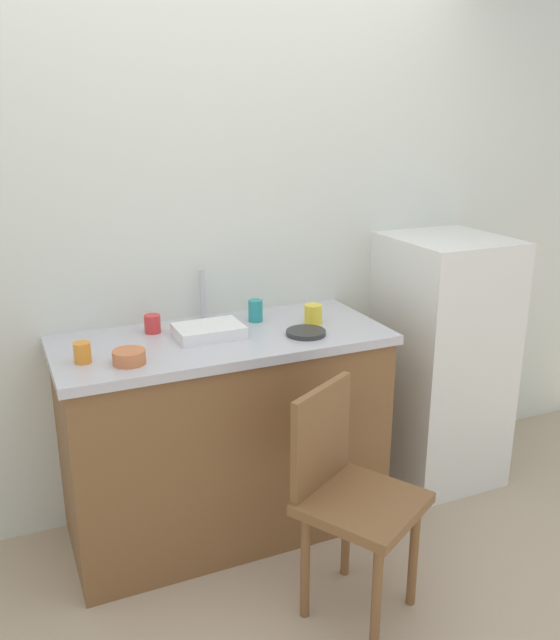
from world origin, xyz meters
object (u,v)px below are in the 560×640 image
object	(u,v)px
chair	(348,492)
dish_tray	(209,331)
cup_teal	(255,311)
cup_yellow	(313,314)
terracotta_bowl	(129,357)
cup_orange	(82,353)
hotplate	(306,333)
refrigerator	(441,360)
cup_red	(152,324)

from	to	relation	value
chair	dish_tray	xyz separation A→B (m)	(-0.30, 0.68, 0.46)
chair	cup_teal	xyz separation A→B (m)	(-0.04, 0.80, 0.49)
dish_tray	cup_yellow	bearing A→B (deg)	-2.32
terracotta_bowl	cup_yellow	xyz separation A→B (m)	(0.86, 0.16, 0.02)
cup_orange	hotplate	bearing A→B (deg)	-3.35
chair	refrigerator	bearing A→B (deg)	6.66
cup_teal	cup_red	bearing A→B (deg)	176.28
hotplate	cup_orange	size ratio (longest dim) A/B	2.14
dish_tray	terracotta_bowl	xyz separation A→B (m)	(-0.37, -0.18, 0.00)
cup_red	cup_orange	distance (m)	0.41
terracotta_bowl	cup_orange	size ratio (longest dim) A/B	1.57
chair	terracotta_bowl	world-z (taller)	terracotta_bowl
dish_tray	hotplate	xyz separation A→B (m)	(0.38, -0.15, -0.02)
dish_tray	cup_yellow	size ratio (longest dim) A/B	3.21
hotplate	cup_orange	bearing A→B (deg)	176.65
refrigerator	chair	world-z (taller)	refrigerator
cup_yellow	cup_teal	bearing A→B (deg)	148.13
hotplate	terracotta_bowl	bearing A→B (deg)	-177.77
refrigerator	cup_red	size ratio (longest dim) A/B	16.28
cup_red	cup_yellow	world-z (taller)	cup_yellow
chair	hotplate	distance (m)	0.70
hotplate	cup_orange	world-z (taller)	cup_orange
cup_red	cup_yellow	xyz separation A→B (m)	(0.69, -0.17, 0.00)
cup_yellow	cup_orange	bearing A→B (deg)	-175.79
terracotta_bowl	hotplate	size ratio (longest dim) A/B	0.73
cup_yellow	dish_tray	bearing A→B (deg)	177.68
dish_tray	terracotta_bowl	size ratio (longest dim) A/B	2.24
dish_tray	hotplate	size ratio (longest dim) A/B	1.65
hotplate	cup_teal	bearing A→B (deg)	114.94
cup_orange	cup_red	bearing A→B (deg)	36.58
chair	terracotta_bowl	size ratio (longest dim) A/B	7.13
hotplate	dish_tray	bearing A→B (deg)	158.98
cup_orange	chair	bearing A→B (deg)	-35.06
cup_teal	chair	bearing A→B (deg)	-86.84
cup_teal	cup_yellow	distance (m)	0.26
hotplate	cup_red	world-z (taller)	cup_red
chair	dish_tray	bearing A→B (deg)	84.12
cup_red	cup_orange	xyz separation A→B (m)	(-0.33, -0.24, 0.00)
chair	cup_teal	size ratio (longest dim) A/B	9.09
refrigerator	hotplate	world-z (taller)	refrigerator
chair	cup_teal	bearing A→B (deg)	63.17
refrigerator	terracotta_bowl	world-z (taller)	refrigerator
hotplate	chair	bearing A→B (deg)	-98.50
cup_teal	cup_yellow	bearing A→B (deg)	-31.87
cup_teal	refrigerator	bearing A→B (deg)	-6.47
chair	cup_red	size ratio (longest dim) A/B	11.44
chair	cup_orange	size ratio (longest dim) A/B	11.19
hotplate	cup_orange	distance (m)	0.92
terracotta_bowl	hotplate	distance (m)	0.76
cup_teal	cup_orange	bearing A→B (deg)	-164.97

